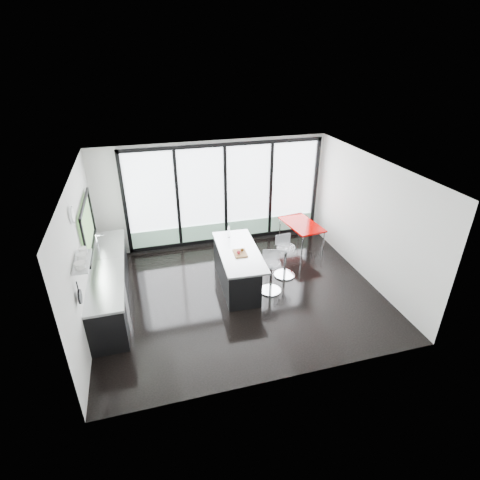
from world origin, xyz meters
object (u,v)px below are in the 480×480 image
object	(u,v)px
bar_stool_near	(271,277)
bar_stool_far	(285,261)
island	(236,267)
red_table	(301,235)

from	to	relation	value
bar_stool_near	bar_stool_far	distance (m)	0.74
island	bar_stool_near	bearing A→B (deg)	-37.97
red_table	bar_stool_far	bearing A→B (deg)	-127.27
island	red_table	bearing A→B (deg)	30.15
island	bar_stool_far	size ratio (longest dim) A/B	2.70
island	bar_stool_near	size ratio (longest dim) A/B	2.84
bar_stool_near	red_table	size ratio (longest dim) A/B	0.58
bar_stool_far	red_table	world-z (taller)	bar_stool_far
island	bar_stool_far	distance (m)	1.19
bar_stool_far	red_table	bearing A→B (deg)	45.69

